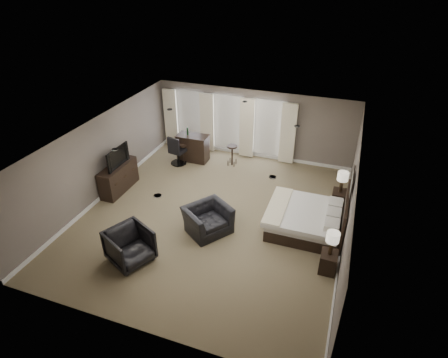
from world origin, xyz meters
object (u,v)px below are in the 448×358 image
(bar_stool_left, at_px, (183,153))
(bar_stool_right, at_px, (232,155))
(armchair_far, at_px, (130,245))
(bar_counter, at_px, (193,148))
(desk_chair, at_px, (178,150))
(lamp_near, at_px, (332,243))
(tv, at_px, (116,164))
(armchair_near, at_px, (208,216))
(lamp_far, at_px, (342,182))
(nightstand_far, at_px, (339,199))
(bed, at_px, (303,210))
(nightstand_near, at_px, (328,262))
(dresser, at_px, (119,178))

(bar_stool_left, bearing_deg, bar_stool_right, 12.81)
(armchair_far, distance_m, bar_counter, 5.63)
(bar_stool_right, distance_m, desk_chair, 2.01)
(lamp_near, xyz_separation_m, tv, (-6.92, 1.49, 0.13))
(armchair_near, xyz_separation_m, bar_stool_right, (-0.60, 3.92, -0.12))
(lamp_far, bearing_deg, bar_stool_left, 169.50)
(nightstand_far, distance_m, tv, 7.10)
(bar_counter, relative_size, bar_stool_left, 1.57)
(bed, xyz_separation_m, nightstand_near, (0.89, -1.45, -0.39))
(tv, xyz_separation_m, bar_stool_right, (2.96, 2.89, -0.59))
(bar_stool_right, bearing_deg, desk_chair, -163.10)
(lamp_far, xyz_separation_m, desk_chair, (-5.88, 0.90, -0.33))
(armchair_far, height_order, desk_chair, desk_chair)
(armchair_near, bearing_deg, lamp_far, -18.43)
(nightstand_near, distance_m, desk_chair, 7.00)
(nightstand_far, relative_size, bar_stool_left, 0.75)
(tv, bearing_deg, bar_stool_right, -45.67)
(bar_stool_left, bearing_deg, bed, -27.29)
(tv, relative_size, bar_stool_right, 1.41)
(bed, relative_size, dresser, 1.30)
(tv, xyz_separation_m, armchair_near, (3.56, -1.03, -0.47))
(bed, bearing_deg, desk_chair, 154.75)
(armchair_near, xyz_separation_m, armchair_far, (-1.39, -1.78, -0.01))
(nightstand_far, height_order, bar_stool_right, bar_stool_right)
(lamp_near, distance_m, tv, 7.08)
(nightstand_far, height_order, desk_chair, desk_chair)
(lamp_near, height_order, dresser, lamp_near)
(lamp_far, xyz_separation_m, dresser, (-6.92, -1.41, -0.44))
(lamp_near, relative_size, bar_stool_left, 0.86)
(desk_chair, bearing_deg, bed, 165.32)
(armchair_far, xyz_separation_m, bar_counter, (-0.73, 5.58, 0.00))
(bar_counter, bearing_deg, bar_stool_right, 4.58)
(bed, relative_size, armchair_far, 2.01)
(dresser, xyz_separation_m, desk_chair, (1.04, 2.31, 0.11))
(lamp_far, relative_size, bar_stool_left, 0.90)
(nightstand_near, xyz_separation_m, bar_stool_right, (-3.96, 4.38, 0.13))
(tv, bearing_deg, lamp_near, -102.16)
(lamp_near, distance_m, bar_stool_right, 5.92)
(nightstand_near, relative_size, armchair_far, 0.52)
(lamp_near, distance_m, bar_counter, 6.95)
(armchair_far, bearing_deg, nightstand_near, -48.58)
(bed, xyz_separation_m, bar_counter, (-4.58, 2.81, -0.14))
(bar_stool_left, xyz_separation_m, bar_stool_right, (1.82, 0.41, 0.02))
(dresser, xyz_separation_m, armchair_far, (2.17, -2.81, 0.05))
(bed, distance_m, armchair_far, 4.75)
(armchair_far, height_order, bar_stool_left, armchair_far)
(nightstand_far, bearing_deg, tv, -168.49)
(desk_chair, bearing_deg, armchair_near, 137.55)
(bed, xyz_separation_m, nightstand_far, (0.89, 1.45, -0.37))
(dresser, xyz_separation_m, bar_stool_right, (2.96, 2.89, -0.06))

